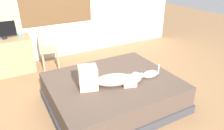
% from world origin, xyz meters
% --- Properties ---
extents(ground_plane, '(16.00, 16.00, 0.00)m').
position_xyz_m(ground_plane, '(0.00, 0.00, 0.00)').
color(ground_plane, olive).
extents(bed, '(1.98, 1.66, 0.46)m').
position_xyz_m(bed, '(0.04, 0.01, 0.23)').
color(bed, '#38383D').
rests_on(bed, ground).
extents(person_lying, '(0.93, 0.48, 0.34)m').
position_xyz_m(person_lying, '(-0.11, -0.11, 0.57)').
color(person_lying, '#CCB299').
rests_on(person_lying, bed).
extents(cat, '(0.36, 0.14, 0.21)m').
position_xyz_m(cat, '(0.57, -0.22, 0.52)').
color(cat, silver).
rests_on(cat, bed).
extents(desk, '(0.90, 0.56, 0.74)m').
position_xyz_m(desk, '(-1.26, 2.09, 0.37)').
color(desk, '#997A56').
rests_on(desk, ground).
extents(tv_monitor, '(0.48, 0.10, 0.35)m').
position_xyz_m(tv_monitor, '(-1.29, 2.09, 0.92)').
color(tv_monitor, black).
rests_on(tv_monitor, desk).
extents(cup, '(0.06, 0.06, 0.08)m').
position_xyz_m(cup, '(-1.00, 2.08, 0.78)').
color(cup, teal).
rests_on(cup, desk).
extents(chair_by_desk, '(0.45, 0.45, 0.86)m').
position_xyz_m(chair_by_desk, '(-0.57, 1.83, 0.51)').
color(chair_by_desk, tan).
rests_on(chair_by_desk, ground).
extents(curtain_left, '(0.44, 0.06, 2.66)m').
position_xyz_m(curtain_left, '(-1.14, 2.37, 1.33)').
color(curtain_left, '#ADCC75').
rests_on(curtain_left, ground).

